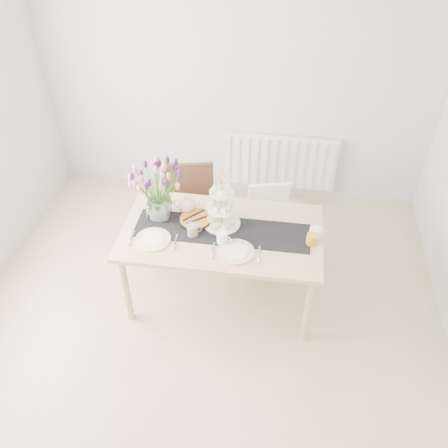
# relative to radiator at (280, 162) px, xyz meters

# --- Properties ---
(room_shell) EXTENTS (4.50, 4.50, 4.50)m
(room_shell) POSITION_rel_radiator_xyz_m (-0.50, -2.19, 0.85)
(room_shell) COLOR tan
(room_shell) RESTS_ON ground
(radiator) EXTENTS (1.20, 0.08, 0.60)m
(radiator) POSITION_rel_radiator_xyz_m (0.00, 0.00, 0.00)
(radiator) COLOR white
(radiator) RESTS_ON room_shell
(dining_table) EXTENTS (1.60, 0.90, 0.75)m
(dining_table) POSITION_rel_radiator_xyz_m (-0.40, -1.55, 0.22)
(dining_table) COLOR tan
(dining_table) RESTS_ON ground
(chair_brown) EXTENTS (0.53, 0.53, 0.90)m
(chair_brown) POSITION_rel_radiator_xyz_m (-0.78, -0.97, 0.08)
(chair_brown) COLOR #3C2416
(chair_brown) RESTS_ON ground
(chair_white) EXTENTS (0.47, 0.47, 0.77)m
(chair_white) POSITION_rel_radiator_xyz_m (-0.04, -0.98, -0.01)
(chair_white) COLOR white
(chair_white) RESTS_ON ground
(table_runner) EXTENTS (1.40, 0.35, 0.01)m
(table_runner) POSITION_rel_radiator_xyz_m (-0.40, -1.55, 0.30)
(table_runner) COLOR black
(table_runner) RESTS_ON dining_table
(tulip_vase) EXTENTS (0.62, 0.62, 0.53)m
(tulip_vase) POSITION_rel_radiator_xyz_m (-0.94, -1.44, 0.64)
(tulip_vase) COLOR silver
(tulip_vase) RESTS_ON dining_table
(cake_stand) EXTENTS (0.30, 0.30, 0.44)m
(cake_stand) POSITION_rel_radiator_xyz_m (-0.41, -1.47, 0.43)
(cake_stand) COLOR gold
(cake_stand) RESTS_ON dining_table
(teapot) EXTENTS (0.25, 0.21, 0.15)m
(teapot) POSITION_rel_radiator_xyz_m (-0.72, -1.35, 0.37)
(teapot) COLOR white
(teapot) RESTS_ON dining_table
(cream_jug) EXTENTS (0.10, 0.10, 0.09)m
(cream_jug) POSITION_rel_radiator_xyz_m (0.33, -1.52, 0.35)
(cream_jug) COLOR white
(cream_jug) RESTS_ON dining_table
(tart_tin) EXTENTS (0.28, 0.28, 0.03)m
(tart_tin) POSITION_rel_radiator_xyz_m (-0.63, -1.46, 0.32)
(tart_tin) COLOR black
(tart_tin) RESTS_ON dining_table
(mug_grey) EXTENTS (0.11, 0.11, 0.10)m
(mug_grey) POSITION_rel_radiator_xyz_m (-0.62, -1.63, 0.35)
(mug_grey) COLOR gray
(mug_grey) RESTS_ON dining_table
(mug_white) EXTENTS (0.11, 0.11, 0.10)m
(mug_white) POSITION_rel_radiator_xyz_m (-0.38, -1.68, 0.35)
(mug_white) COLOR white
(mug_white) RESTS_ON dining_table
(mug_orange) EXTENTS (0.11, 0.11, 0.09)m
(mug_orange) POSITION_rel_radiator_xyz_m (0.30, -1.60, 0.35)
(mug_orange) COLOR orange
(mug_orange) RESTS_ON dining_table
(plate_left) EXTENTS (0.28, 0.28, 0.01)m
(plate_left) POSITION_rel_radiator_xyz_m (-0.92, -1.74, 0.31)
(plate_left) COLOR white
(plate_left) RESTS_ON dining_table
(plate_right) EXTENTS (0.30, 0.30, 0.01)m
(plate_right) POSITION_rel_radiator_xyz_m (-0.26, -1.78, 0.31)
(plate_right) COLOR white
(plate_right) RESTS_ON dining_table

